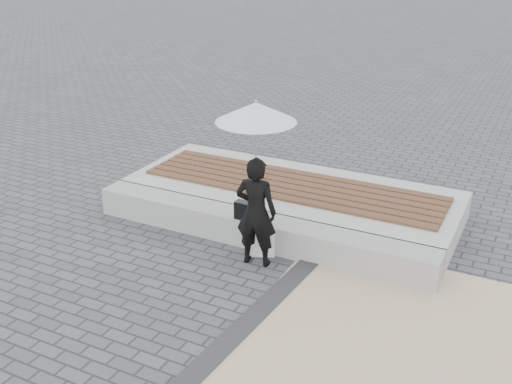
# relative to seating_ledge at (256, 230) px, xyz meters

# --- Properties ---
(ground) EXTENTS (80.00, 80.00, 0.00)m
(ground) POSITION_rel_seating_ledge_xyz_m (0.00, -1.60, -0.20)
(ground) COLOR #46464A
(ground) RESTS_ON ground
(edging_band) EXTENTS (0.61, 5.20, 0.04)m
(edging_band) POSITION_rel_seating_ledge_xyz_m (0.75, -2.10, -0.18)
(edging_band) COLOR #2B2A2D
(edging_band) RESTS_ON ground
(seating_ledge) EXTENTS (5.00, 0.45, 0.40)m
(seating_ledge) POSITION_rel_seating_ledge_xyz_m (0.00, 0.00, 0.00)
(seating_ledge) COLOR #999894
(seating_ledge) RESTS_ON ground
(timber_platform) EXTENTS (5.00, 2.00, 0.40)m
(timber_platform) POSITION_rel_seating_ledge_xyz_m (0.00, 1.20, 0.00)
(timber_platform) COLOR #ADAEA8
(timber_platform) RESTS_ON ground
(timber_decking) EXTENTS (4.60, 1.20, 0.04)m
(timber_decking) POSITION_rel_seating_ledge_xyz_m (0.00, 1.20, 0.22)
(timber_decking) COLOR brown
(timber_decking) RESTS_ON timber_platform
(woman) EXTENTS (0.57, 0.42, 1.45)m
(woman) POSITION_rel_seating_ledge_xyz_m (0.25, -0.50, 0.53)
(woman) COLOR black
(woman) RESTS_ON ground
(parasol) EXTENTS (0.97, 0.97, 1.24)m
(parasol) POSITION_rel_seating_ledge_xyz_m (0.25, -0.50, 1.82)
(parasol) COLOR #A4A4A9
(parasol) RESTS_ON ground
(handbag) EXTENTS (0.36, 0.15, 0.25)m
(handbag) POSITION_rel_seating_ledge_xyz_m (-0.06, -0.15, 0.33)
(handbag) COLOR black
(handbag) RESTS_ON seating_ledge
(canvas_tote) EXTENTS (0.41, 0.30, 0.40)m
(canvas_tote) POSITION_rel_seating_ledge_xyz_m (0.20, -0.28, -0.00)
(canvas_tote) COLOR silver
(canvas_tote) RESTS_ON ground
(magazine) EXTENTS (0.36, 0.31, 0.01)m
(magazine) POSITION_rel_seating_ledge_xyz_m (0.20, -0.33, 0.20)
(magazine) COLOR #F82B3B
(magazine) RESTS_ON canvas_tote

